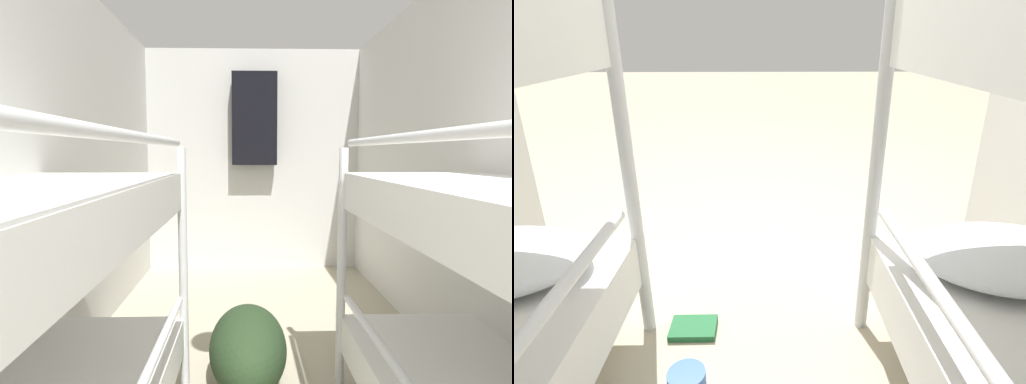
# 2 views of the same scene
# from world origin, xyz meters

# --- Properties ---
(wall_left) EXTENTS (0.06, 4.74, 2.23)m
(wall_left) POSITION_xyz_m (-1.10, 2.31, 1.11)
(wall_left) COLOR silver
(wall_left) RESTS_ON ground_plane
(wall_right) EXTENTS (0.06, 4.74, 2.23)m
(wall_right) POSITION_xyz_m (1.10, 2.31, 1.11)
(wall_right) COLOR silver
(wall_right) RESTS_ON ground_plane
(wall_back) EXTENTS (2.26, 0.06, 2.23)m
(wall_back) POSITION_xyz_m (0.00, 4.65, 1.11)
(wall_back) COLOR silver
(wall_back) RESTS_ON ground_plane
(duffel_bag) EXTENTS (0.40, 0.64, 0.40)m
(duffel_bag) POSITION_xyz_m (-0.07, 2.51, 0.20)
(duffel_bag) COLOR #23381E
(duffel_bag) RESTS_ON ground_plane
(hanging_coat) EXTENTS (0.44, 0.12, 0.90)m
(hanging_coat) POSITION_xyz_m (0.01, 4.50, 1.53)
(hanging_coat) COLOR black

